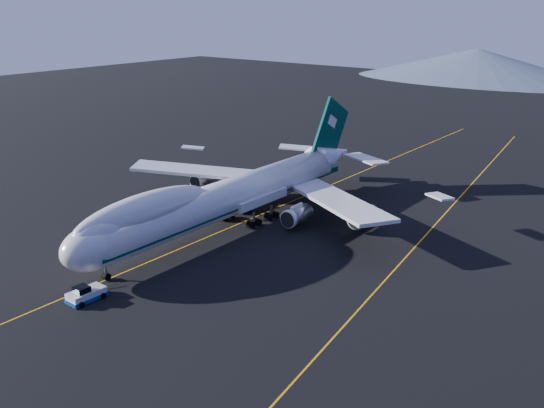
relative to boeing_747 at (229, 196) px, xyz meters
The scene contains 5 objects.
ground 5.81m from the boeing_747, 90.00° to the right, with size 500.00×500.00×0.00m, color black.
taxiway_line_main 5.80m from the boeing_747, 90.00° to the right, with size 0.25×220.00×0.01m, color orange.
taxiway_line_side 32.14m from the boeing_747, 18.38° to the left, with size 0.25×200.00×0.01m, color orange.
boeing_747 is the anchor object (origin of this frame).
pushback_tug 32.57m from the boeing_747, 84.65° to the right, with size 3.11×5.24×2.24m.
Camera 1 is at (67.06, -74.24, 37.96)m, focal length 40.00 mm.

